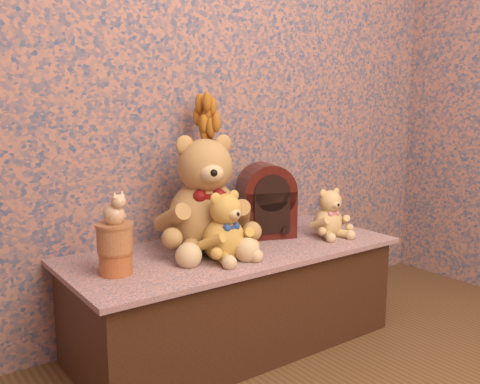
# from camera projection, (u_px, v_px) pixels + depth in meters

# --- Properties ---
(display_shelf) EXTENTS (1.37, 0.60, 0.42)m
(display_shelf) POSITION_uv_depth(u_px,v_px,m) (233.00, 296.00, 2.19)
(display_shelf) COLOR navy
(display_shelf) RESTS_ON ground
(teddy_large) EXTENTS (0.52, 0.57, 0.50)m
(teddy_large) POSITION_uv_depth(u_px,v_px,m) (204.00, 188.00, 2.10)
(teddy_large) COLOR #96623A
(teddy_large) RESTS_ON display_shelf
(teddy_medium) EXTENTS (0.24, 0.28, 0.28)m
(teddy_medium) POSITION_uv_depth(u_px,v_px,m) (224.00, 222.00, 1.99)
(teddy_medium) COLOR #BB8234
(teddy_medium) RESTS_ON display_shelf
(teddy_small) EXTENTS (0.21, 0.24, 0.23)m
(teddy_small) POSITION_uv_depth(u_px,v_px,m) (329.00, 210.00, 2.33)
(teddy_small) COLOR tan
(teddy_small) RESTS_ON display_shelf
(cathedral_radio) EXTENTS (0.28, 0.24, 0.32)m
(cathedral_radio) POSITION_uv_depth(u_px,v_px,m) (266.00, 200.00, 2.32)
(cathedral_radio) COLOR #39110A
(cathedral_radio) RESTS_ON display_shelf
(ceramic_vase) EXTENTS (0.14, 0.14, 0.20)m
(ceramic_vase) POSITION_uv_depth(u_px,v_px,m) (210.00, 218.00, 2.24)
(ceramic_vase) COLOR tan
(ceramic_vase) RESTS_ON display_shelf
(dried_stalks) EXTENTS (0.27, 0.27, 0.43)m
(dried_stalks) POSITION_uv_depth(u_px,v_px,m) (209.00, 145.00, 2.19)
(dried_stalks) COLOR #B1621C
(dried_stalks) RESTS_ON ceramic_vase
(biscuit_tin_lower) EXTENTS (0.14, 0.14, 0.08)m
(biscuit_tin_lower) POSITION_uv_depth(u_px,v_px,m) (116.00, 263.00, 1.82)
(biscuit_tin_lower) COLOR gold
(biscuit_tin_lower) RESTS_ON display_shelf
(biscuit_tin_upper) EXTENTS (0.15, 0.15, 0.10)m
(biscuit_tin_upper) POSITION_uv_depth(u_px,v_px,m) (115.00, 238.00, 1.81)
(biscuit_tin_upper) COLOR tan
(biscuit_tin_upper) RESTS_ON biscuit_tin_lower
(cat_figurine) EXTENTS (0.11, 0.12, 0.12)m
(cat_figurine) POSITION_uv_depth(u_px,v_px,m) (113.00, 207.00, 1.79)
(cat_figurine) COLOR silver
(cat_figurine) RESTS_ON biscuit_tin_upper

